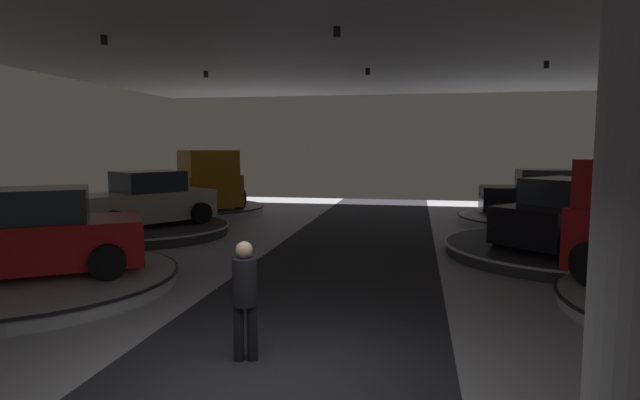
{
  "coord_description": "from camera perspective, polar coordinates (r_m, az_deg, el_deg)",
  "views": [
    {
      "loc": [
        1.65,
        -5.33,
        2.81
      ],
      "look_at": [
        -0.84,
        7.88,
        1.4
      ],
      "focal_mm": 28.84,
      "sensor_mm": 36.0,
      "label": 1
    }
  ],
  "objects": [
    {
      "name": "display_car_far_right",
      "position": [
        14.4,
        25.82,
        -1.55
      ],
      "size": [
        4.2,
        4.28,
        1.71
      ],
      "color": "black",
      "rests_on": "display_platform_far_right"
    },
    {
      "name": "display_car_far_left",
      "position": [
        17.13,
        -18.78,
        -0.11
      ],
      "size": [
        3.81,
        4.5,
        1.71
      ],
      "color": "silver",
      "rests_on": "display_platform_far_left"
    },
    {
      "name": "display_platform_deep_left",
      "position": [
        21.86,
        -13.71,
        -1.05
      ],
      "size": [
        5.68,
        5.68,
        0.36
      ],
      "color": "#B7B7BC",
      "rests_on": "ground"
    },
    {
      "name": "display_platform_far_right",
      "position": [
        14.56,
        25.72,
        -5.05
      ],
      "size": [
        6.11,
        6.11,
        0.31
      ],
      "color": "#333338",
      "rests_on": "ground"
    },
    {
      "name": "display_platform_far_left",
      "position": [
        17.23,
        -18.77,
        -3.12
      ],
      "size": [
        5.24,
        5.24,
        0.32
      ],
      "color": "#333338",
      "rests_on": "ground"
    },
    {
      "name": "ground",
      "position": [
        6.26,
        -6.28,
        -20.96
      ],
      "size": [
        24.0,
        44.0,
        0.06
      ],
      "color": "#B2B2B7"
    },
    {
      "name": "pickup_truck_deep_left",
      "position": [
        21.45,
        -13.51,
        1.76
      ],
      "size": [
        5.14,
        5.31,
        2.3
      ],
      "color": "#B77519",
      "rests_on": "display_platform_deep_left"
    },
    {
      "name": "display_car_mid_left",
      "position": [
        11.53,
        -29.56,
        -3.54
      ],
      "size": [
        4.5,
        3.8,
        1.71
      ],
      "color": "red",
      "rests_on": "display_platform_mid_left"
    },
    {
      "name": "visitor_walking_near",
      "position": [
        6.85,
        -8.33,
        -10.19
      ],
      "size": [
        0.32,
        0.32,
        1.59
      ],
      "color": "black",
      "rests_on": "ground"
    },
    {
      "name": "display_car_deep_right",
      "position": [
        20.5,
        23.36,
        0.51
      ],
      "size": [
        4.27,
        2.28,
        1.71
      ],
      "color": "black",
      "rests_on": "display_platform_deep_right"
    },
    {
      "name": "display_platform_mid_left",
      "position": [
        11.7,
        -29.49,
        -7.87
      ],
      "size": [
        5.65,
        5.65,
        0.29
      ],
      "color": "#B7B7BC",
      "rests_on": "ground"
    },
    {
      "name": "display_platform_deep_right",
      "position": [
        20.59,
        23.17,
        -1.93
      ],
      "size": [
        5.91,
        5.91,
        0.26
      ],
      "color": "silver",
      "rests_on": "ground"
    }
  ]
}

